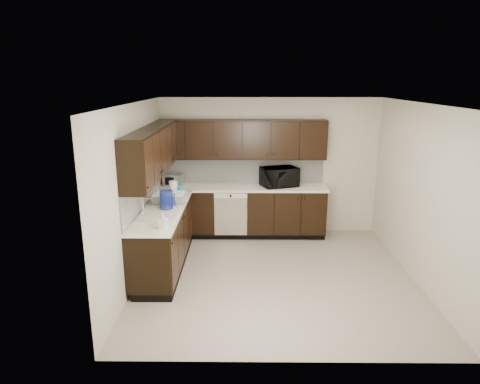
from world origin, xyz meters
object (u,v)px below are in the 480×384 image
toaster_oven (174,179)px  storage_bin (169,199)px  sink (159,219)px  blue_pitcher (166,200)px  microwave (279,177)px

toaster_oven → storage_bin: 1.24m
sink → blue_pitcher: size_ratio=2.82×
storage_bin → blue_pitcher: bearing=-88.3°
microwave → toaster_oven: bearing=157.6°
toaster_oven → microwave: bearing=13.0°
microwave → toaster_oven: 1.92m
sink → microwave: bearing=42.9°
sink → blue_pitcher: bearing=74.2°
sink → storage_bin: 0.57m
sink → storage_bin: (0.06, 0.54, 0.15)m
sink → microwave: (1.85, 1.72, 0.23)m
sink → toaster_oven: 1.78m
sink → storage_bin: sink is taller
storage_bin → microwave: bearing=33.3°
microwave → toaster_oven: size_ratio=1.85×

